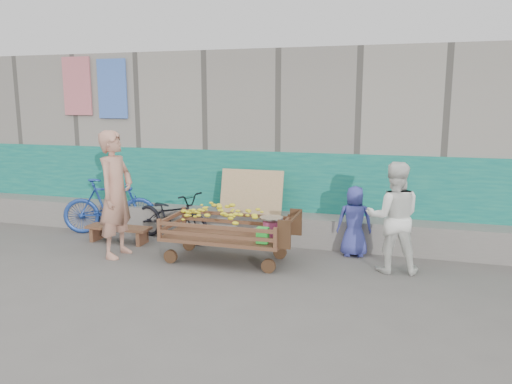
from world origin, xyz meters
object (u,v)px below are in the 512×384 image
(bicycle_dark, at_px, (172,216))
(bicycle_blue, at_px, (110,206))
(bench, at_px, (119,231))
(woman, at_px, (393,217))
(vendor_man, at_px, (116,194))
(banana_cart, at_px, (223,224))
(child, at_px, (354,221))

(bicycle_dark, bearing_deg, bicycle_blue, 102.08)
(bench, xyz_separation_m, bicycle_blue, (-0.44, 0.46, 0.28))
(bicycle_blue, bearing_deg, woman, -119.19)
(vendor_man, relative_size, woman, 1.25)
(banana_cart, xyz_separation_m, bicycle_blue, (-2.34, 0.85, -0.06))
(bicycle_dark, distance_m, bicycle_blue, 1.19)
(banana_cart, xyz_separation_m, child, (1.71, 0.77, -0.02))
(bench, xyz_separation_m, woman, (4.15, -0.15, 0.53))
(banana_cart, xyz_separation_m, vendor_man, (-1.53, -0.22, 0.37))
(vendor_man, height_order, bicycle_blue, vendor_man)
(banana_cart, distance_m, bench, 1.97)
(bench, bearing_deg, vendor_man, -58.28)
(woman, bearing_deg, bicycle_blue, -15.41)
(bench, bearing_deg, bicycle_blue, 133.45)
(bench, relative_size, vendor_man, 0.57)
(banana_cart, height_order, woman, woman)
(bench, distance_m, bicycle_blue, 0.69)
(child, relative_size, bicycle_blue, 0.66)
(vendor_man, xyz_separation_m, woman, (3.78, 0.45, -0.18))
(banana_cart, bearing_deg, bicycle_dark, 147.32)
(bench, bearing_deg, bicycle_dark, 25.30)
(woman, height_order, bicycle_blue, woman)
(banana_cart, bearing_deg, bench, 168.52)
(woman, xyz_separation_m, bicycle_dark, (-3.40, 0.51, -0.33))
(bicycle_blue, bearing_deg, banana_cart, -131.46)
(vendor_man, relative_size, bicycle_dark, 1.19)
(bicycle_dark, bearing_deg, woman, -81.21)
(vendor_man, bearing_deg, bicycle_dark, -20.61)
(woman, bearing_deg, vendor_man, -0.98)
(child, height_order, bicycle_blue, child)
(bicycle_dark, xyz_separation_m, bicycle_blue, (-1.19, 0.11, 0.07))
(vendor_man, bearing_deg, child, -72.29)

